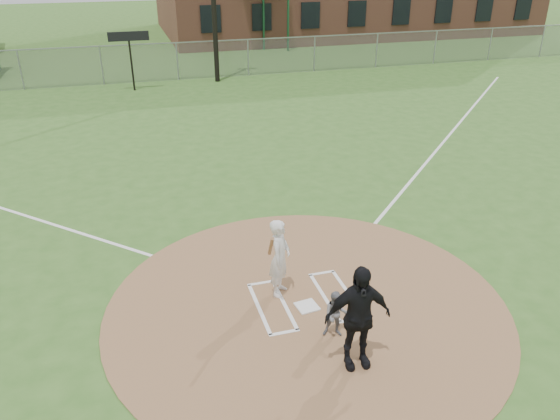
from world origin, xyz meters
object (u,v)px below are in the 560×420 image
object	(u,v)px
umpire	(358,317)
batter_at_plate	(280,258)
catcher	(336,314)
home_plate	(307,306)

from	to	relation	value
umpire	batter_at_plate	size ratio (longest dim) A/B	1.14
catcher	batter_at_plate	size ratio (longest dim) A/B	0.55
catcher	umpire	bearing A→B (deg)	-66.45
home_plate	umpire	size ratio (longest dim) A/B	0.21
umpire	batter_at_plate	bearing A→B (deg)	109.74
home_plate	catcher	size ratio (longest dim) A/B	0.45
home_plate	batter_at_plate	size ratio (longest dim) A/B	0.24
home_plate	batter_at_plate	bearing A→B (deg)	120.91
home_plate	umpire	bearing A→B (deg)	-81.39
umpire	catcher	bearing A→B (deg)	98.15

